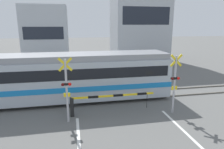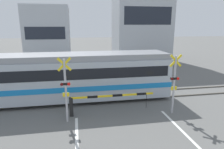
{
  "view_description": "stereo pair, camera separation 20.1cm",
  "coord_description": "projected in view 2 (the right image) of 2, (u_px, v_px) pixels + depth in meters",
  "views": [
    {
      "loc": [
        -2.48,
        -1.67,
        4.77
      ],
      "look_at": [
        0.0,
        10.93,
        1.6
      ],
      "focal_mm": 32.0,
      "sensor_mm": 36.0,
      "label": 1
    },
    {
      "loc": [
        -2.28,
        -1.71,
        4.77
      ],
      "look_at": [
        0.0,
        10.93,
        1.6
      ],
      "focal_mm": 32.0,
      "sensor_mm": 36.0,
      "label": 2
    }
  ],
  "objects": [
    {
      "name": "rail_track_far",
      "position": [
        110.0,
        93.0,
        14.35
      ],
      "size": [
        50.0,
        0.1,
        0.08
      ],
      "color": "#5B564C",
      "rests_on": "ground_plane"
    },
    {
      "name": "crossing_barrier_far",
      "position": [
        121.0,
        74.0,
        16.61
      ],
      "size": [
        4.68,
        0.2,
        1.07
      ],
      "color": "black",
      "rests_on": "ground_plane"
    },
    {
      "name": "building_left_of_street",
      "position": [
        48.0,
        35.0,
        25.46
      ],
      "size": [
        5.31,
        5.35,
        7.09
      ],
      "color": "#B2B7BC",
      "rests_on": "ground_plane"
    },
    {
      "name": "pedestrian",
      "position": [
        95.0,
        66.0,
        19.29
      ],
      "size": [
        0.38,
        0.22,
        1.62
      ],
      "color": "#23232D",
      "rests_on": "ground_plane"
    },
    {
      "name": "crossing_signal_right",
      "position": [
        174.0,
        82.0,
        10.75
      ],
      "size": [
        0.68,
        0.15,
        3.31
      ],
      "color": "#B2B2B7",
      "rests_on": "ground_plane"
    },
    {
      "name": "crossing_signal_left",
      "position": [
        66.0,
        87.0,
        9.76
      ],
      "size": [
        0.68,
        0.15,
        3.31
      ],
      "color": "#B2B2B7",
      "rests_on": "ground_plane"
    },
    {
      "name": "rail_track_near",
      "position": [
        114.0,
        100.0,
        12.98
      ],
      "size": [
        50.0,
        0.1,
        0.08
      ],
      "color": "#5B564C",
      "rests_on": "ground_plane"
    },
    {
      "name": "building_right_of_street",
      "position": [
        141.0,
        21.0,
        27.14
      ],
      "size": [
        7.24,
        5.35,
        10.76
      ],
      "color": "#B2B7BC",
      "rests_on": "ground_plane"
    },
    {
      "name": "commuter_train",
      "position": [
        51.0,
        76.0,
        12.6
      ],
      "size": [
        15.17,
        2.67,
        3.04
      ],
      "color": "#ADB7C1",
      "rests_on": "ground_plane"
    },
    {
      "name": "crossing_barrier_near",
      "position": [
        96.0,
        100.0,
        10.84
      ],
      "size": [
        4.68,
        0.2,
        1.07
      ],
      "color": "black",
      "rests_on": "ground_plane"
    }
  ]
}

